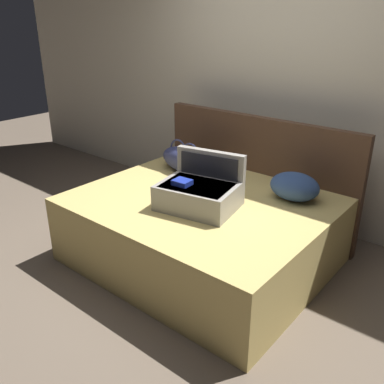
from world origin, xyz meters
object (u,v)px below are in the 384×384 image
at_px(bed, 201,230).
at_px(duffel_bag, 185,160).
at_px(hard_case_large, 199,192).
at_px(pillow_near_headboard, 295,186).

height_order(bed, duffel_bag, duffel_bag).
relative_size(hard_case_large, duffel_bag, 1.10).
relative_size(bed, hard_case_large, 3.02).
relative_size(bed, pillow_near_headboard, 4.91).
bearing_deg(bed, pillow_near_headboard, 39.55).
relative_size(hard_case_large, pillow_near_headboard, 1.63).
relative_size(duffel_bag, pillow_near_headboard, 1.48).
height_order(hard_case_large, pillow_near_headboard, hard_case_large).
bearing_deg(hard_case_large, duffel_bag, 127.55).
relative_size(bed, duffel_bag, 3.33).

